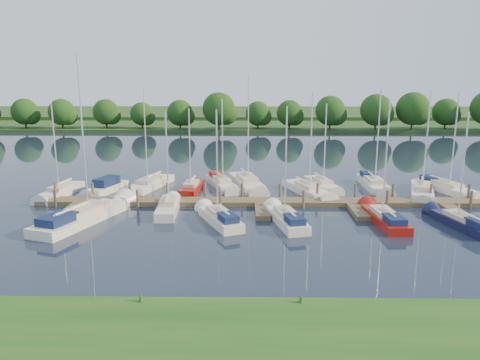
{
  "coord_description": "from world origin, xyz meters",
  "views": [
    {
      "loc": [
        -1.38,
        -32.38,
        11.3
      ],
      "look_at": [
        -1.91,
        8.0,
        2.2
      ],
      "focal_mm": 35.0,
      "sensor_mm": 36.0,
      "label": 1
    }
  ],
  "objects_px": {
    "motorboat": "(106,188)",
    "sailboat_n_5": "(247,185)",
    "dock": "(262,204)",
    "sailboat_s_2": "(219,219)",
    "sailboat_n_0": "(60,193)"
  },
  "relations": [
    {
      "from": "sailboat_s_2",
      "to": "motorboat",
      "type": "bearing_deg",
      "value": 117.06
    },
    {
      "from": "motorboat",
      "to": "sailboat_s_2",
      "type": "relative_size",
      "value": 0.65
    },
    {
      "from": "motorboat",
      "to": "sailboat_n_0",
      "type": "bearing_deg",
      "value": 38.24
    },
    {
      "from": "motorboat",
      "to": "sailboat_s_2",
      "type": "distance_m",
      "value": 15.18
    },
    {
      "from": "motorboat",
      "to": "sailboat_n_5",
      "type": "height_order",
      "value": "sailboat_n_5"
    },
    {
      "from": "dock",
      "to": "motorboat",
      "type": "xyz_separation_m",
      "value": [
        -15.19,
        4.87,
        0.17
      ]
    },
    {
      "from": "motorboat",
      "to": "dock",
      "type": "bearing_deg",
      "value": -178.79
    },
    {
      "from": "sailboat_n_5",
      "to": "motorboat",
      "type": "bearing_deg",
      "value": -4.99
    },
    {
      "from": "sailboat_s_2",
      "to": "sailboat_n_0",
      "type": "bearing_deg",
      "value": 128.79
    },
    {
      "from": "sailboat_n_0",
      "to": "sailboat_s_2",
      "type": "distance_m",
      "value": 17.75
    },
    {
      "from": "dock",
      "to": "sailboat_n_0",
      "type": "height_order",
      "value": "sailboat_n_0"
    },
    {
      "from": "sailboat_n_5",
      "to": "sailboat_s_2",
      "type": "xyz_separation_m",
      "value": [
        -2.23,
        -11.84,
        0.04
      ]
    },
    {
      "from": "motorboat",
      "to": "sailboat_s_2",
      "type": "xyz_separation_m",
      "value": [
        11.73,
        -9.63,
        -0.04
      ]
    },
    {
      "from": "dock",
      "to": "sailboat_n_5",
      "type": "distance_m",
      "value": 7.18
    },
    {
      "from": "sailboat_n_5",
      "to": "dock",
      "type": "bearing_deg",
      "value": 85.87
    }
  ]
}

